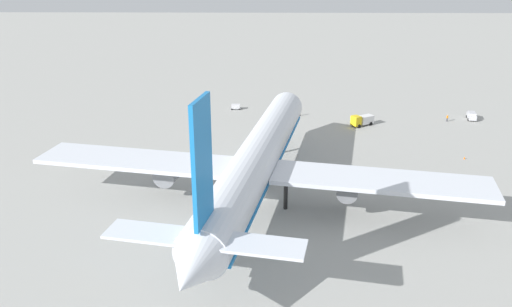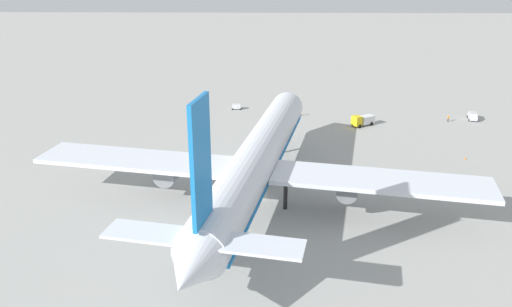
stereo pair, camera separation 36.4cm
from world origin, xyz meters
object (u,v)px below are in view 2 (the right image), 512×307
service_truck_0 (363,120)px  ground_worker_2 (301,112)px  baggage_cart_1 (282,107)px  ground_worker_1 (448,118)px  airliner (256,161)px  service_van (473,116)px  traffic_cone_1 (465,158)px  baggage_cart_0 (236,107)px

service_truck_0 → ground_worker_2: bearing=61.0°
service_truck_0 → baggage_cart_1: service_truck_0 is taller
baggage_cart_1 → ground_worker_1: (-10.24, -41.71, 0.24)m
airliner → service_van: 72.63m
ground_worker_1 → ground_worker_2: bearing=83.2°
service_truck_0 → traffic_cone_1: service_truck_0 is taller
ground_worker_2 → traffic_cone_1: size_ratio=3.17×
service_truck_0 → ground_worker_1: (3.78, -22.15, -0.55)m
baggage_cart_1 → traffic_cone_1: 51.63m
service_van → traffic_cone_1: service_van is taller
airliner → baggage_cart_0: airliner is taller
service_truck_0 → baggage_cart_0: (13.86, 31.87, -0.67)m
service_van → ground_worker_1: size_ratio=2.76×
airliner → baggage_cart_1: airliner is taller
service_truck_0 → service_van: (5.55, -28.91, -0.42)m
service_van → baggage_cart_0: size_ratio=1.46×
airliner → service_van: airliner is taller
baggage_cart_0 → ground_worker_1: bearing=-100.6°
airliner → ground_worker_2: airliner is taller
service_van → ground_worker_1: bearing=104.7°
service_van → ground_worker_2: size_ratio=2.80×
traffic_cone_1 → airliner: bearing=115.1°
ground_worker_2 → service_van: bearing=-93.4°
service_truck_0 → ground_worker_2: 16.88m
baggage_cart_1 → traffic_cone_1: size_ratio=5.45×
airliner → baggage_cart_0: bearing=6.5°
ground_worker_1 → airliner: bearing=134.0°
baggage_cart_0 → ground_worker_1: (-10.08, -54.02, 0.12)m
baggage_cart_1 → traffic_cone_1: bearing=-134.3°
service_van → traffic_cone_1: (-27.61, 11.54, -0.76)m
service_van → baggage_cart_0: bearing=82.2°
ground_worker_2 → ground_worker_1: bearing=-96.8°
ground_worker_1 → ground_worker_2: size_ratio=1.01×
baggage_cart_0 → baggage_cart_1: size_ratio=1.11×
airliner → baggage_cart_1: 56.87m
baggage_cart_1 → baggage_cart_0: bearing=90.7°
baggage_cart_1 → airliner: bearing=174.0°
ground_worker_1 → baggage_cart_0: bearing=79.4°
service_van → baggage_cart_1: bearing=80.1°
service_van → traffic_cone_1: bearing=157.3°
service_truck_0 → baggage_cart_0: bearing=66.5°
baggage_cart_0 → service_truck_0: bearing=-113.5°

